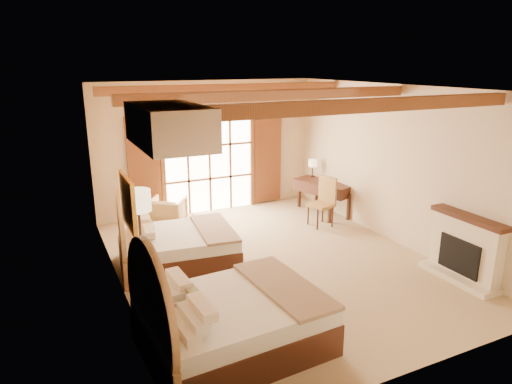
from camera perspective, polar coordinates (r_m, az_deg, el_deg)
floor at (r=8.66m, az=2.29°, el=-8.75°), size 7.00×7.00×0.00m
wall_back at (r=11.26m, az=-5.99°, el=5.57°), size 5.50×0.00×5.50m
wall_left at (r=7.29m, az=-17.06°, el=-0.84°), size 0.00×7.00×7.00m
wall_right at (r=9.69m, az=16.97°, el=3.25°), size 0.00×7.00×7.00m
ceiling at (r=7.87m, az=2.56°, el=12.91°), size 7.00×7.00×0.00m
ceiling_beams at (r=7.88m, az=2.54°, el=12.04°), size 5.39×4.60×0.18m
french_doors at (r=11.27m, az=-5.84°, el=3.77°), size 3.95×0.08×2.60m
fireplace at (r=8.59m, az=24.59°, el=-6.78°), size 0.46×1.40×1.16m
painting at (r=6.54m, az=-15.72°, el=-1.26°), size 0.06×0.95×0.75m
canopy_valance at (r=5.15m, az=-10.84°, el=8.20°), size 0.70×1.40×0.45m
bed_near at (r=6.07m, az=-4.35°, el=-15.58°), size 2.37×1.84×1.50m
bed_far at (r=8.49m, az=-10.77°, el=-6.54°), size 2.22×1.78×1.35m
nightstand at (r=6.89m, az=-12.41°, el=-13.53°), size 0.47×0.47×0.54m
floor_lamp at (r=6.98m, az=-14.49°, el=-1.92°), size 0.38×0.38×1.81m
armchair at (r=10.48m, az=-10.96°, el=-2.53°), size 1.03×1.03×0.69m
ottoman at (r=10.09m, az=-6.10°, el=-3.94°), size 0.59×0.59×0.39m
desk at (r=11.34m, az=8.38°, el=-0.54°), size 1.10×1.61×0.80m
desk_chair at (r=10.48m, az=8.18°, el=-2.36°), size 0.62×0.61×1.12m
desk_lamp at (r=11.65m, az=7.11°, el=3.53°), size 0.22×0.22×0.44m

